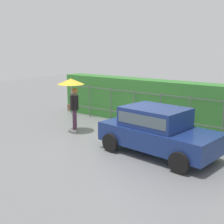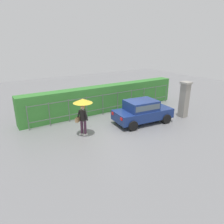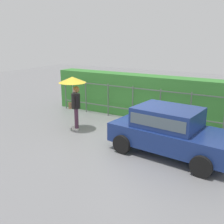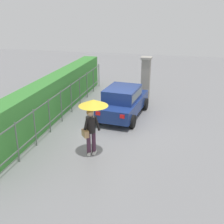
% 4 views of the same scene
% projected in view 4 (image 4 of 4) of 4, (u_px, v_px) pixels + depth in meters
% --- Properties ---
extents(ground_plane, '(40.00, 40.00, 0.00)m').
position_uv_depth(ground_plane, '(116.00, 127.00, 12.56)').
color(ground_plane, slate).
extents(car, '(3.87, 2.17, 1.48)m').
position_uv_depth(car, '(123.00, 101.00, 13.56)').
color(car, navy).
rests_on(car, ground).
extents(pedestrian, '(1.03, 1.03, 2.10)m').
position_uv_depth(pedestrian, '(92.00, 113.00, 9.78)').
color(pedestrian, '#47283D').
rests_on(pedestrian, ground).
extents(gate_pillar, '(0.60, 0.60, 2.42)m').
position_uv_depth(gate_pillar, '(146.00, 78.00, 16.04)').
color(gate_pillar, gray).
rests_on(gate_pillar, ground).
extents(fence_section, '(11.31, 0.05, 1.50)m').
position_uv_depth(fence_section, '(66.00, 101.00, 13.50)').
color(fence_section, '#59605B').
rests_on(fence_section, ground).
extents(hedge_row, '(12.26, 0.90, 1.90)m').
position_uv_depth(hedge_row, '(53.00, 97.00, 13.61)').
color(hedge_row, '#387F33').
rests_on(hedge_row, ground).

